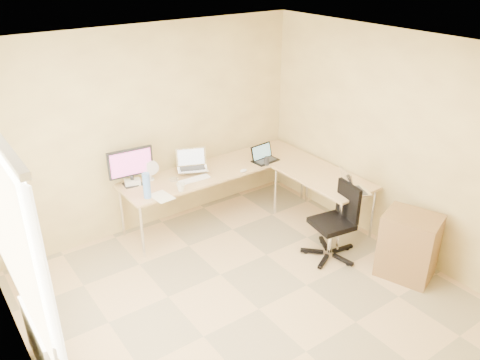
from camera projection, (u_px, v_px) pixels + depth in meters
floor at (259, 309)px, 5.03m from camera, size 4.50×4.50×0.00m
ceiling at (264, 56)px, 3.89m from camera, size 4.50×4.50×0.00m
wall_back at (151, 130)px, 6.11m from camera, size 4.50×0.00×4.50m
wall_left at (22, 282)px, 3.36m from camera, size 0.00×4.50×4.50m
wall_right at (405, 148)px, 5.56m from camera, size 0.00×4.50×4.50m
desk_main at (218, 192)px, 6.61m from camera, size 2.65×0.70×0.73m
desk_return at (322, 201)px, 6.39m from camera, size 0.70×1.30×0.73m
monitor at (131, 167)px, 5.90m from camera, size 0.57×0.23×0.48m
book_stack at (194, 166)px, 6.45m from camera, size 0.20×0.28×0.05m
laptop_center at (192, 160)px, 6.25m from camera, size 0.47×0.42×0.25m
laptop_black at (266, 154)px, 6.60m from camera, size 0.37×0.29×0.22m
keyboard at (194, 179)px, 6.11m from camera, size 0.41×0.13×0.02m
mouse at (244, 171)px, 6.33m from camera, size 0.12×0.10×0.04m
mug at (181, 187)px, 5.83m from camera, size 0.11×0.11×0.10m
cd_stack at (174, 179)px, 6.10m from camera, size 0.13×0.13×0.03m
water_bottle at (147, 186)px, 5.63m from camera, size 0.11×0.11×0.31m
papers at (162, 197)px, 5.71m from camera, size 0.23×0.31×0.01m
white_box at (133, 182)px, 5.99m from camera, size 0.22×0.18×0.07m
desk_fan at (150, 171)px, 6.07m from camera, size 0.23×0.23×0.25m
black_cup at (267, 161)px, 6.51m from camera, size 0.07×0.07×0.12m
laptop_return at (356, 183)px, 5.76m from camera, size 0.45×0.41×0.25m
office_chair at (332, 220)px, 5.69m from camera, size 0.64×0.64×0.93m
cabinet at (408, 247)px, 5.42m from camera, size 0.63×0.70×0.80m
radiator at (41, 345)px, 4.11m from camera, size 0.09×0.80×0.55m
window at (9, 225)px, 3.57m from camera, size 0.10×1.80×1.40m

